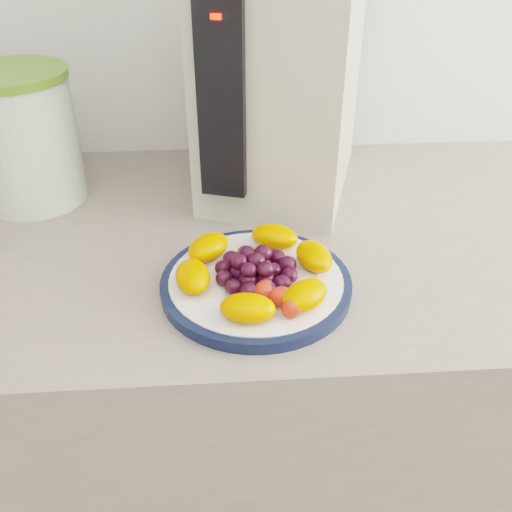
{
  "coord_description": "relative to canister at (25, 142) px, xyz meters",
  "views": [
    {
      "loc": [
        0.01,
        0.49,
        1.33
      ],
      "look_at": [
        0.05,
        1.06,
        0.95
      ],
      "focal_mm": 40.0,
      "sensor_mm": 36.0,
      "label": 1
    }
  ],
  "objects": [
    {
      "name": "plate_rim",
      "position": [
        0.33,
        -0.27,
        -0.09
      ],
      "size": [
        0.24,
        0.24,
        0.01
      ],
      "primitive_type": "cylinder",
      "color": "#0F1A37",
      "rests_on": "counter"
    },
    {
      "name": "canister_lid",
      "position": [
        0.0,
        0.0,
        0.1
      ],
      "size": [
        0.21,
        0.21,
        0.01
      ],
      "primitive_type": "cylinder",
      "rotation": [
        0.0,
        0.0,
        -0.3
      ],
      "color": "#527823",
      "rests_on": "canister"
    },
    {
      "name": "canister",
      "position": [
        0.0,
        0.0,
        0.0
      ],
      "size": [
        0.2,
        0.2,
        0.19
      ],
      "primitive_type": "cylinder",
      "rotation": [
        0.0,
        0.0,
        -0.3
      ],
      "color": "#2C610D",
      "rests_on": "counter"
    },
    {
      "name": "appliance_body",
      "position": [
        0.39,
        0.02,
        0.09
      ],
      "size": [
        0.29,
        0.34,
        0.37
      ],
      "primitive_type": "cube",
      "rotation": [
        0.0,
        0.0,
        -0.3
      ],
      "color": "beige",
      "rests_on": "counter"
    },
    {
      "name": "cabinet_face",
      "position": [
        0.28,
        -0.12,
        -0.58
      ],
      "size": [
        3.48,
        0.58,
        0.84
      ],
      "primitive_type": "cube",
      "color": "#947F58",
      "rests_on": "floor"
    },
    {
      "name": "fruit_plate",
      "position": [
        0.34,
        -0.27,
        -0.06
      ],
      "size": [
        0.2,
        0.21,
        0.04
      ],
      "color": "#FF7500",
      "rests_on": "plate_face"
    },
    {
      "name": "appliance_panel",
      "position": [
        0.3,
        -0.1,
        0.09
      ],
      "size": [
        0.07,
        0.04,
        0.27
      ],
      "primitive_type": "cube",
      "rotation": [
        0.0,
        0.0,
        -0.3
      ],
      "color": "black",
      "rests_on": "appliance_body"
    },
    {
      "name": "counter",
      "position": [
        0.28,
        -0.12,
        -0.55
      ],
      "size": [
        3.5,
        0.6,
        0.9
      ],
      "primitive_type": "cube",
      "color": "gray",
      "rests_on": "floor"
    },
    {
      "name": "plate_face",
      "position": [
        0.33,
        -0.27,
        -0.09
      ],
      "size": [
        0.22,
        0.22,
        0.02
      ],
      "primitive_type": "cylinder",
      "color": "white",
      "rests_on": "counter"
    },
    {
      "name": "appliance_led",
      "position": [
        0.3,
        -0.12,
        0.2
      ],
      "size": [
        0.01,
        0.01,
        0.01
      ],
      "primitive_type": "cube",
      "rotation": [
        0.0,
        0.0,
        -0.3
      ],
      "color": "#FF0C05",
      "rests_on": "appliance_panel"
    }
  ]
}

